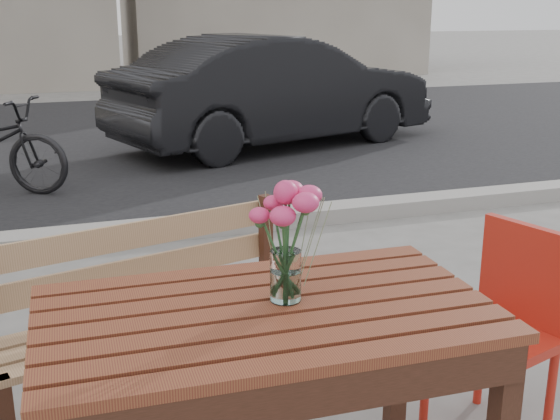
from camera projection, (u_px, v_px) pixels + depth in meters
name	position (u px, v px, depth m)	size (l,w,h in m)	color
street	(105.00, 173.00, 6.89)	(30.00, 8.12, 0.12)	black
main_table	(266.00, 349.00, 2.02)	(1.30, 0.78, 0.79)	maroon
main_bench	(146.00, 295.00, 2.80)	(1.39, 0.72, 0.83)	#9C7550
red_chair	(506.00, 318.00, 2.66)	(0.51, 0.51, 0.82)	#B52316
main_vase	(286.00, 227.00, 1.98)	(0.19, 0.19, 0.36)	white
parked_car	(275.00, 91.00, 8.27)	(1.37, 3.94, 1.30)	black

